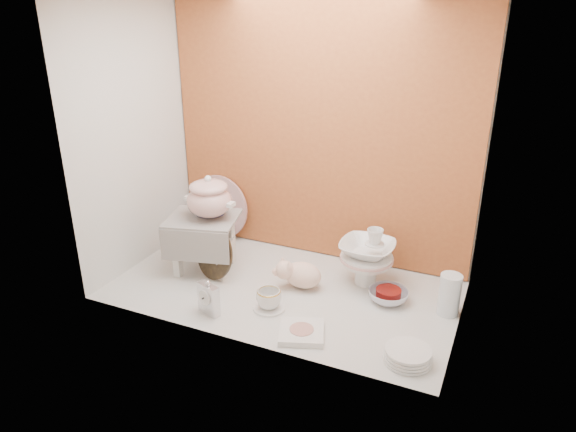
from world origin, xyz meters
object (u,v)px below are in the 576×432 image
(step_stool, at_px, (204,244))
(floral_platter, at_px, (219,207))
(mantel_clock, at_px, (209,297))
(plush_pig, at_px, (303,275))
(gold_rim_teacup, at_px, (269,299))
(crystal_bowl, at_px, (388,296))
(blue_white_vase, at_px, (212,227))
(soup_tureen, at_px, (209,197))
(porcelain_tower, at_px, (367,256))
(dinner_plate_stack, at_px, (408,355))

(step_stool, height_order, floral_platter, floral_platter)
(mantel_clock, distance_m, plush_pig, 0.53)
(gold_rim_teacup, distance_m, crystal_bowl, 0.61)
(blue_white_vase, bearing_deg, crystal_bowl, -11.14)
(soup_tureen, xyz_separation_m, plush_pig, (0.55, 0.02, -0.36))
(mantel_clock, relative_size, crystal_bowl, 0.89)
(plush_pig, xyz_separation_m, gold_rim_teacup, (-0.07, -0.27, -0.02))
(gold_rim_teacup, bearing_deg, step_stool, 155.56)
(floral_platter, distance_m, porcelain_tower, 1.06)
(step_stool, distance_m, gold_rim_teacup, 0.58)
(step_stool, distance_m, dinner_plate_stack, 1.30)
(blue_white_vase, relative_size, porcelain_tower, 0.66)
(floral_platter, distance_m, dinner_plate_stack, 1.60)
(dinner_plate_stack, relative_size, crystal_bowl, 1.04)
(blue_white_vase, xyz_separation_m, gold_rim_teacup, (0.67, -0.55, -0.05))
(porcelain_tower, bearing_deg, plush_pig, -148.17)
(mantel_clock, xyz_separation_m, plush_pig, (0.32, 0.42, -0.01))
(porcelain_tower, bearing_deg, dinner_plate_stack, -58.12)
(soup_tureen, relative_size, floral_platter, 0.69)
(crystal_bowl, height_order, porcelain_tower, porcelain_tower)
(blue_white_vase, xyz_separation_m, mantel_clock, (0.42, -0.70, -0.02))
(floral_platter, xyz_separation_m, porcelain_tower, (1.04, -0.20, -0.04))
(dinner_plate_stack, distance_m, porcelain_tower, 0.69)
(floral_platter, bearing_deg, crystal_bowl, -15.71)
(blue_white_vase, bearing_deg, dinner_plate_stack, -25.90)
(soup_tureen, xyz_separation_m, porcelain_tower, (0.84, 0.20, -0.28))
(step_stool, relative_size, crystal_bowl, 1.87)
(porcelain_tower, bearing_deg, gold_rim_teacup, -128.99)
(soup_tureen, relative_size, dinner_plate_stack, 1.36)
(plush_pig, bearing_deg, floral_platter, 144.91)
(step_stool, xyz_separation_m, soup_tureen, (0.04, 0.01, 0.28))
(step_stool, distance_m, floral_platter, 0.45)
(step_stool, distance_m, blue_white_vase, 0.35)
(blue_white_vase, distance_m, gold_rim_teacup, 0.87)
(dinner_plate_stack, bearing_deg, plush_pig, 149.00)
(soup_tureen, relative_size, gold_rim_teacup, 2.30)
(soup_tureen, height_order, floral_platter, soup_tureen)
(soup_tureen, bearing_deg, plush_pig, 1.80)
(step_stool, relative_size, soup_tureen, 1.32)
(dinner_plate_stack, relative_size, porcelain_tower, 0.63)
(step_stool, relative_size, gold_rim_teacup, 3.05)
(step_stool, distance_m, mantel_clock, 0.48)
(gold_rim_teacup, bearing_deg, mantel_clock, -148.86)
(step_stool, xyz_separation_m, dinner_plate_stack, (1.24, -0.36, -0.13))
(crystal_bowl, bearing_deg, step_stool, -175.57)
(gold_rim_teacup, distance_m, dinner_plate_stack, 0.73)
(gold_rim_teacup, relative_size, porcelain_tower, 0.37)
(mantel_clock, distance_m, crystal_bowl, 0.91)
(soup_tureen, distance_m, mantel_clock, 0.58)
(gold_rim_teacup, bearing_deg, floral_platter, 135.78)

